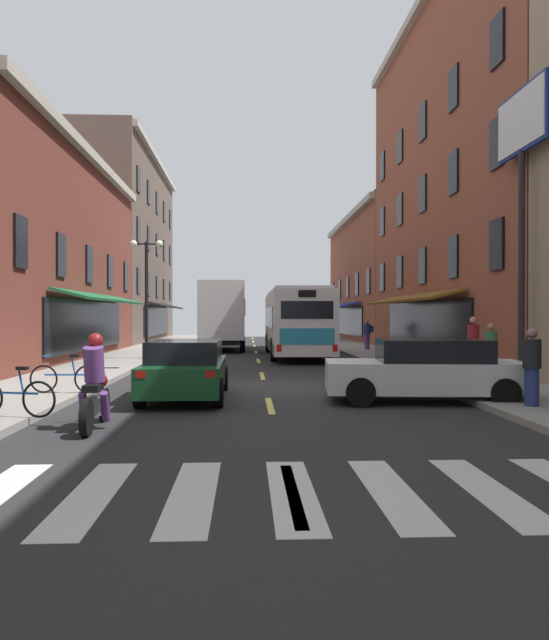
% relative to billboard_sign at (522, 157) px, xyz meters
% --- Properties ---
extents(ground_plane, '(34.80, 80.00, 0.10)m').
position_rel_billboard_sign_xyz_m(ground_plane, '(-7.05, 0.38, -6.38)').
color(ground_plane, '#28282B').
extents(lane_centre_dashes, '(0.14, 73.90, 0.01)m').
position_rel_billboard_sign_xyz_m(lane_centre_dashes, '(-7.05, 0.13, -6.33)').
color(lane_centre_dashes, '#DBCC4C').
rests_on(lane_centre_dashes, ground).
extents(crosswalk_near, '(7.10, 2.80, 0.01)m').
position_rel_billboard_sign_xyz_m(crosswalk_near, '(-7.05, -9.62, -6.33)').
color(crosswalk_near, silver).
rests_on(crosswalk_near, ground).
extents(sidewalk_left, '(3.00, 80.00, 0.14)m').
position_rel_billboard_sign_xyz_m(sidewalk_left, '(-12.95, 0.38, -6.26)').
color(sidewalk_left, gray).
rests_on(sidewalk_left, ground).
extents(sidewalk_right, '(3.00, 80.00, 0.14)m').
position_rel_billboard_sign_xyz_m(sidewalk_right, '(-1.15, 0.38, -6.26)').
color(sidewalk_right, gray).
rests_on(sidewalk_right, ground).
extents(billboard_sign, '(0.40, 2.90, 8.06)m').
position_rel_billboard_sign_xyz_m(billboard_sign, '(0.00, 0.00, 0.00)').
color(billboard_sign, black).
rests_on(billboard_sign, sidewalk_right).
extents(transit_bus, '(2.66, 11.15, 3.18)m').
position_rel_billboard_sign_xyz_m(transit_bus, '(-5.20, 12.77, -4.66)').
color(transit_bus, white).
rests_on(transit_bus, ground).
extents(box_truck, '(2.55, 7.05, 3.78)m').
position_rel_billboard_sign_xyz_m(box_truck, '(-8.89, 17.74, -4.39)').
color(box_truck, white).
rests_on(box_truck, ground).
extents(sedan_near, '(1.92, 4.51, 1.28)m').
position_rel_billboard_sign_xyz_m(sedan_near, '(-8.95, 29.81, -5.66)').
color(sedan_near, '#144723').
rests_on(sedan_near, ground).
extents(sedan_mid, '(4.61, 2.33, 1.43)m').
position_rel_billboard_sign_xyz_m(sedan_mid, '(-3.46, -2.72, -5.61)').
color(sedan_mid, silver).
rests_on(sedan_mid, ground).
extents(sedan_far, '(1.88, 4.43, 1.38)m').
position_rel_billboard_sign_xyz_m(sedan_far, '(-9.00, -1.88, -5.63)').
color(sedan_far, '#144723').
rests_on(sedan_far, ground).
extents(motorcycle_rider, '(0.62, 2.07, 1.66)m').
position_rel_billboard_sign_xyz_m(motorcycle_rider, '(-10.17, -5.70, -5.62)').
color(motorcycle_rider, black).
rests_on(motorcycle_rider, ground).
extents(bicycle_near, '(1.71, 0.48, 0.91)m').
position_rel_billboard_sign_xyz_m(bicycle_near, '(-11.81, -1.84, -5.83)').
color(bicycle_near, black).
rests_on(bicycle_near, sidewalk_left).
extents(bicycle_mid, '(1.67, 0.57, 0.91)m').
position_rel_billboard_sign_xyz_m(bicycle_mid, '(-11.76, -5.21, -5.83)').
color(bicycle_mid, black).
rests_on(bicycle_mid, sidewalk_left).
extents(pedestrian_near, '(0.53, 0.41, 1.61)m').
position_rel_billboard_sign_xyz_m(pedestrian_near, '(-1.00, 16.21, -5.34)').
color(pedestrian_near, '#66387F').
rests_on(pedestrian_near, sidewalk_right).
extents(pedestrian_mid, '(0.36, 0.36, 1.60)m').
position_rel_billboard_sign_xyz_m(pedestrian_mid, '(-0.52, 0.83, -5.37)').
color(pedestrian_mid, '#B29947').
rests_on(pedestrian_mid, sidewalk_right).
extents(pedestrian_far, '(0.36, 0.36, 1.80)m').
position_rel_billboard_sign_xyz_m(pedestrian_far, '(-0.37, 2.56, -5.26)').
color(pedestrian_far, '#B29947').
rests_on(pedestrian_far, sidewalk_right).
extents(pedestrian_rear, '(0.36, 0.36, 1.57)m').
position_rel_billboard_sign_xyz_m(pedestrian_rear, '(-1.80, -4.35, -5.39)').
color(pedestrian_rear, navy).
rests_on(pedestrian_rear, sidewalk_right).
extents(street_lamp_twin, '(1.42, 0.32, 5.06)m').
position_rel_billboard_sign_xyz_m(street_lamp_twin, '(-11.85, 9.86, -3.38)').
color(street_lamp_twin, black).
rests_on(street_lamp_twin, sidewalk_left).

